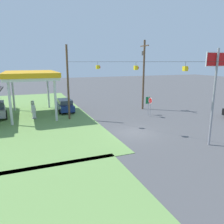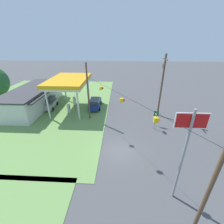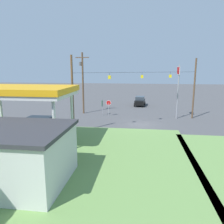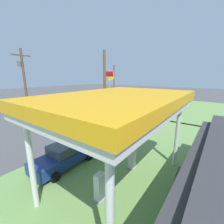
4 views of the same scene
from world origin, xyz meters
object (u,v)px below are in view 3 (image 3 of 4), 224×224
gas_station_canopy (22,92)px  stop_sign_overhead (178,81)px  car_on_crossroad (140,101)px  fuel_pump_far (9,135)px  car_at_pumps_front (38,124)px  stop_sign_roadside (109,105)px  fuel_pump_near (43,137)px  utility_pole_main (83,80)px  route_sign (102,105)px

gas_station_canopy → stop_sign_overhead: (-16.69, -13.41, 0.43)m
car_on_crossroad → stop_sign_overhead: stop_sign_overhead is taller
fuel_pump_far → car_at_pumps_front: 4.39m
gas_station_canopy → stop_sign_overhead: size_ratio=1.20×
car_on_crossroad → stop_sign_roadside: stop_sign_roadside is taller
fuel_pump_near → stop_sign_overhead: stop_sign_overhead is taller
fuel_pump_near → car_on_crossroad: 26.10m
stop_sign_overhead → utility_pole_main: 15.00m
gas_station_canopy → utility_pole_main: bearing=-96.8°
utility_pole_main → car_at_pumps_front: bearing=77.0°
car_on_crossroad → stop_sign_overhead: bearing=30.4°
fuel_pump_far → utility_pole_main: (-3.64, -15.40, 4.77)m
gas_station_canopy → stop_sign_overhead: bearing=-141.2°
gas_station_canopy → fuel_pump_near: bearing=-180.0°
gas_station_canopy → car_at_pumps_front: size_ratio=1.87×
fuel_pump_near → stop_sign_overhead: 20.61m
gas_station_canopy → stop_sign_roadside: bearing=-114.5°
fuel_pump_near → car_at_pumps_front: car_at_pumps_front is taller
fuel_pump_near → fuel_pump_far: same height
car_on_crossroad → stop_sign_roadside: bearing=-21.2°
stop_sign_overhead → route_sign: (11.43, -0.86, -3.91)m
route_sign → utility_pole_main: utility_pole_main is taller
car_at_pumps_front → route_sign: bearing=-121.9°
fuel_pump_far → car_on_crossroad: size_ratio=0.37×
car_on_crossroad → stop_sign_overhead: size_ratio=0.56×
stop_sign_roadside → utility_pole_main: utility_pole_main is taller
route_sign → utility_pole_main: (3.44, -1.13, 3.84)m
gas_station_canopy → fuel_pump_near: (-1.81, -0.00, -4.41)m
route_sign → utility_pole_main: 5.28m
stop_sign_overhead → route_sign: stop_sign_overhead is taller
car_on_crossroad → gas_station_canopy: bearing=-21.0°
fuel_pump_near → route_sign: 14.71m
stop_sign_overhead → route_sign: 12.11m
car_on_crossroad → stop_sign_overhead: (-5.51, 10.95, 4.67)m
car_on_crossroad → route_sign: size_ratio=1.86×
car_at_pumps_front → stop_sign_overhead: 20.26m
fuel_pump_far → stop_sign_roadside: 16.19m
gas_station_canopy → stop_sign_overhead: stop_sign_overhead is taller
gas_station_canopy → stop_sign_roadside: size_ratio=3.84×
utility_pole_main → fuel_pump_far: bearing=76.7°
car_on_crossroad → stop_sign_roadside: (4.84, 10.42, 0.86)m
route_sign → utility_pole_main: size_ratio=0.24×
fuel_pump_near → stop_sign_overhead: (-14.88, -13.41, 4.84)m
gas_station_canopy → fuel_pump_near: size_ratio=5.87×
gas_station_canopy → stop_sign_roadside: (-6.34, -13.94, -3.37)m
car_at_pumps_front → route_sign: 11.71m
gas_station_canopy → fuel_pump_far: (1.81, -0.00, -4.41)m
stop_sign_roadside → utility_pole_main: 6.04m
stop_sign_overhead → route_sign: bearing=-4.3°
route_sign → stop_sign_roadside: bearing=163.1°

